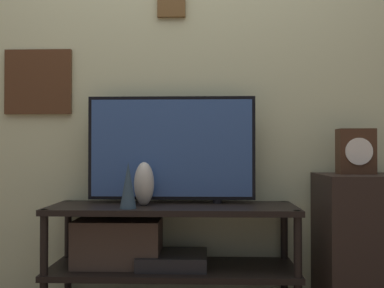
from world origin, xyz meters
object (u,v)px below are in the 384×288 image
vase_slim_bronze (128,185)px  vase_urn_stoneware (144,184)px  television (172,148)px  mantel_clock (356,151)px

vase_slim_bronze → vase_urn_stoneware: vase_slim_bronze is taller
vase_slim_bronze → television: bearing=50.2°
television → mantel_clock: size_ratio=3.82×
television → mantel_clock: 0.99m
television → vase_urn_stoneware: television is taller
vase_slim_bronze → vase_urn_stoneware: 0.15m
television → vase_urn_stoneware: bearing=-142.4°
mantel_clock → vase_urn_stoneware: bearing=-177.6°
television → vase_urn_stoneware: size_ratio=4.02×
mantel_clock → vase_slim_bronze: bearing=-171.4°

